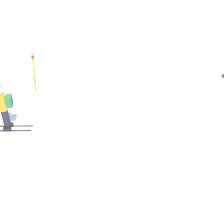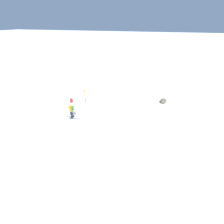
% 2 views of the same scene
% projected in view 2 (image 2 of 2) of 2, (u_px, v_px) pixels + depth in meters
% --- Properties ---
extents(ground_plane, '(300.00, 300.00, 0.00)m').
position_uv_depth(ground_plane, '(77.00, 113.00, 18.95)').
color(ground_plane, white).
extents(skier, '(1.27, 1.80, 1.85)m').
position_uv_depth(skier, '(71.00, 110.00, 17.37)').
color(skier, black).
rests_on(skier, ground).
extents(spare_backpack, '(0.31, 0.23, 0.50)m').
position_uv_depth(spare_backpack, '(71.00, 101.00, 21.27)').
color(spare_backpack, '#AD231E').
rests_on(spare_backpack, ground).
extents(exposed_boulder_0, '(0.88, 0.75, 0.57)m').
position_uv_depth(exposed_boulder_0, '(163.00, 101.00, 21.10)').
color(exposed_boulder_0, brown).
rests_on(exposed_boulder_0, ground).
extents(trail_marker, '(0.13, 0.13, 1.76)m').
position_uv_depth(trail_marker, '(85.00, 96.00, 20.66)').
color(trail_marker, orange).
rests_on(trail_marker, ground).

